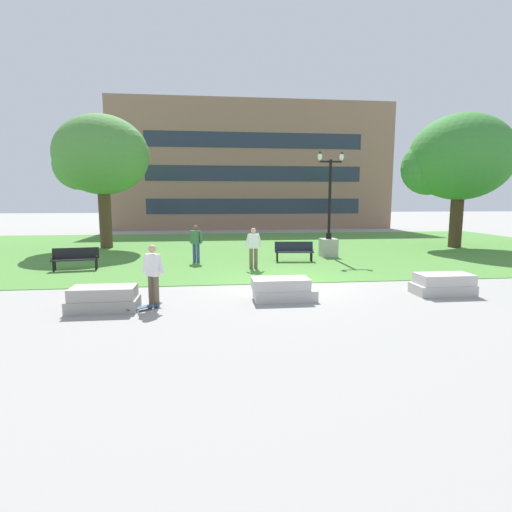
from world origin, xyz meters
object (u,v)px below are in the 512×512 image
concrete_block_right (443,284)px  person_bystander_far_lawn (196,242)px  park_bench_near_right (75,257)px  lamp_post_right (329,236)px  concrete_block_left (283,289)px  concrete_block_center (104,299)px  skateboard (143,307)px  person_bystander_near_lawn (253,246)px  person_skateboarder (153,272)px  park_bench_near_left (294,250)px

concrete_block_right → person_bystander_far_lawn: person_bystander_far_lawn is taller
park_bench_near_right → lamp_post_right: lamp_post_right is taller
concrete_block_right → concrete_block_left: bearing=-179.0°
concrete_block_left → concrete_block_right: same height
concrete_block_center → skateboard: 1.07m
park_bench_near_right → person_bystander_near_lawn: person_bystander_near_lawn is taller
person_skateboarder → person_bystander_far_lawn: size_ratio=1.00×
park_bench_near_left → person_bystander_near_lawn: 2.82m
skateboard → lamp_post_right: size_ratio=0.18×
concrete_block_center → skateboard: concrete_block_center is taller
person_bystander_near_lawn → concrete_block_left: bearing=-86.6°
concrete_block_right → person_skateboarder: (-8.71, -0.44, 0.66)m
concrete_block_center → lamp_post_right: bearing=45.2°
person_bystander_near_lawn → lamp_post_right: bearing=36.7°
person_bystander_near_lawn → person_skateboarder: bearing=-121.2°
concrete_block_left → concrete_block_right: (5.06, 0.09, 0.00)m
person_skateboarder → lamp_post_right: lamp_post_right is taller
person_bystander_far_lawn → park_bench_near_right: bearing=-164.4°
skateboard → person_bystander_far_lawn: bearing=81.7°
skateboard → park_bench_near_left: park_bench_near_left is taller
concrete_block_right → skateboard: 8.98m
skateboard → person_bystander_near_lawn: person_bystander_near_lawn is taller
person_skateboarder → concrete_block_center: bearing=-169.8°
person_skateboarder → park_bench_near_left: bearing=53.3°
concrete_block_right → person_bystander_far_lawn: 10.48m
concrete_block_right → park_bench_near_right: 13.86m
concrete_block_right → park_bench_near_left: size_ratio=0.98×
concrete_block_left → park_bench_near_left: bearing=75.5°
person_bystander_near_lawn → person_bystander_far_lawn: 3.09m
park_bench_near_right → person_bystander_far_lawn: (4.87, 1.36, 0.44)m
lamp_post_right → person_skateboarder: bearing=-131.1°
concrete_block_right → skateboard: bearing=-174.9°
skateboard → person_bystander_far_lawn: 7.89m
concrete_block_right → lamp_post_right: (-1.21, 8.16, 0.76)m
person_skateboarder → person_bystander_far_lawn: bearing=83.1°
concrete_block_left → park_bench_near_right: bearing=143.2°
concrete_block_right → park_bench_near_left: bearing=115.3°
concrete_block_center → concrete_block_right: bearing=3.8°
concrete_block_right → person_bystander_near_lawn: person_bystander_near_lawn is taller
concrete_block_center → concrete_block_left: (4.92, 0.58, 0.00)m
person_skateboarder → skateboard: size_ratio=1.81×
concrete_block_center → park_bench_near_right: size_ratio=0.97×
skateboard → person_bystander_far_lawn: size_ratio=0.55×
park_bench_near_left → concrete_block_right: bearing=-64.7°
concrete_block_right → person_bystander_near_lawn: size_ratio=1.05×
concrete_block_left → person_bystander_near_lawn: (-0.31, 5.16, 0.68)m
park_bench_near_left → person_bystander_far_lawn: 4.58m
concrete_block_center → person_skateboarder: person_skateboarder is taller
concrete_block_right → person_skateboarder: bearing=-177.1°
skateboard → person_bystander_far_lawn: (1.14, 7.75, 0.90)m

